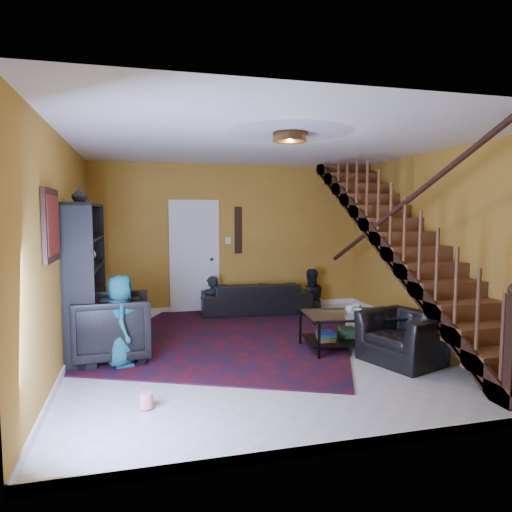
% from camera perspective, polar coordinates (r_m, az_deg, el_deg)
% --- Properties ---
extents(floor, '(5.50, 5.50, 0.00)m').
position_cam_1_polar(floor, '(6.40, 1.75, -11.63)').
color(floor, beige).
rests_on(floor, ground).
extents(room, '(5.50, 5.50, 5.50)m').
position_cam_1_polar(room, '(7.45, -11.20, -8.90)').
color(room, '#BF8B2A').
rests_on(room, ground).
extents(staircase, '(0.95, 5.02, 3.18)m').
position_cam_1_polar(staircase, '(7.03, 18.64, 1.23)').
color(staircase, brown).
rests_on(staircase, floor).
extents(bookshelf, '(0.35, 1.80, 2.00)m').
position_cam_1_polar(bookshelf, '(6.58, -20.36, -2.89)').
color(bookshelf, black).
rests_on(bookshelf, floor).
extents(door, '(0.82, 0.05, 2.05)m').
position_cam_1_polar(door, '(8.71, -7.69, -0.28)').
color(door, silver).
rests_on(door, floor).
extents(framed_picture, '(0.04, 0.74, 0.74)m').
position_cam_1_polar(framed_picture, '(5.06, -24.25, 3.54)').
color(framed_picture, maroon).
rests_on(framed_picture, room).
extents(wall_hanging, '(0.14, 0.03, 0.90)m').
position_cam_1_polar(wall_hanging, '(8.82, -2.24, 3.26)').
color(wall_hanging, black).
rests_on(wall_hanging, room).
extents(ceiling_fixture, '(0.40, 0.40, 0.10)m').
position_cam_1_polar(ceiling_fixture, '(5.43, 4.27, 14.56)').
color(ceiling_fixture, '#3F2814').
rests_on(ceiling_fixture, room).
extents(rug, '(4.65, 4.90, 0.02)m').
position_cam_1_polar(rug, '(6.98, -2.83, -10.11)').
color(rug, '#400B12').
rests_on(rug, floor).
extents(sofa, '(2.08, 0.97, 0.59)m').
position_cam_1_polar(sofa, '(8.59, -0.04, -5.22)').
color(sofa, black).
rests_on(sofa, floor).
extents(armchair_left, '(0.96, 0.93, 0.85)m').
position_cam_1_polar(armchair_left, '(6.16, -17.36, -8.47)').
color(armchair_left, black).
rests_on(armchair_left, floor).
extents(armchair_right, '(1.10, 1.18, 0.62)m').
position_cam_1_polar(armchair_right, '(6.12, 18.07, -9.68)').
color(armchair_right, black).
rests_on(armchair_right, floor).
extents(person_adult_a, '(0.46, 0.33, 1.18)m').
position_cam_1_polar(person_adult_a, '(8.51, -5.55, -6.43)').
color(person_adult_a, black).
rests_on(person_adult_a, sofa).
extents(person_adult_b, '(0.67, 0.55, 1.25)m').
position_cam_1_polar(person_adult_b, '(9.00, 6.79, -5.56)').
color(person_adult_b, black).
rests_on(person_adult_b, sofa).
extents(person_child, '(0.41, 0.58, 1.13)m').
position_cam_1_polar(person_child, '(5.84, -16.55, -7.78)').
color(person_child, '#1B5867').
rests_on(person_child, armchair_left).
extents(coffee_table, '(1.39, 0.93, 0.50)m').
position_cam_1_polar(coffee_table, '(6.51, 11.85, -8.81)').
color(coffee_table, black).
rests_on(coffee_table, floor).
extents(cup_a, '(0.13, 0.13, 0.09)m').
position_cam_1_polar(cup_a, '(6.66, 12.51, -6.26)').
color(cup_a, '#999999').
rests_on(cup_a, coffee_table).
extents(cup_b, '(0.13, 0.13, 0.10)m').
position_cam_1_polar(cup_b, '(6.47, 11.64, -6.57)').
color(cup_b, '#999999').
rests_on(cup_b, coffee_table).
extents(bowl, '(0.30, 0.30, 0.06)m').
position_cam_1_polar(bowl, '(6.45, 12.10, -6.79)').
color(bowl, '#999999').
rests_on(bowl, coffee_table).
extents(vase, '(0.18, 0.18, 0.19)m').
position_cam_1_polar(vase, '(6.03, -21.20, 7.14)').
color(vase, '#999999').
rests_on(vase, bookshelf).
extents(popcorn_bucket, '(0.14, 0.14, 0.14)m').
position_cam_1_polar(popcorn_bucket, '(4.68, -13.56, -17.12)').
color(popcorn_bucket, red).
rests_on(popcorn_bucket, rug).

